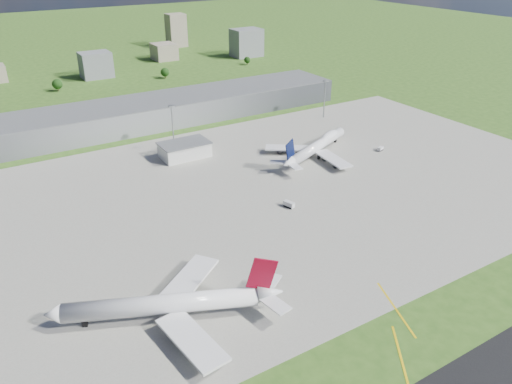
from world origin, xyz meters
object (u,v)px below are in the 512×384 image
van_white_near (289,205)px  van_white_far (380,149)px  tug_yellow (182,288)px  airliner_red_twin (171,304)px  airliner_blue_quad (317,146)px

van_white_near → van_white_far: 88.84m
tug_yellow → van_white_far: (150.06, 58.82, 0.23)m
airliner_red_twin → van_white_far: 173.55m
airliner_red_twin → tug_yellow: airliner_red_twin is taller
tug_yellow → airliner_blue_quad: bearing=-3.5°
airliner_red_twin → tug_yellow: (8.49, 11.63, -4.52)m
airliner_blue_quad → van_white_far: (34.35, -14.78, -3.90)m
airliner_blue_quad → van_white_near: airliner_blue_quad is taller
airliner_blue_quad → tug_yellow: airliner_blue_quad is taller
airliner_red_twin → tug_yellow: bearing=-102.8°
airliner_red_twin → van_white_far: airliner_red_twin is taller
airliner_blue_quad → van_white_near: 66.17m
tug_yellow → van_white_far: size_ratio=0.85×
van_white_near → van_white_far: bearing=-88.1°
tug_yellow → airliner_red_twin: bearing=-162.1°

